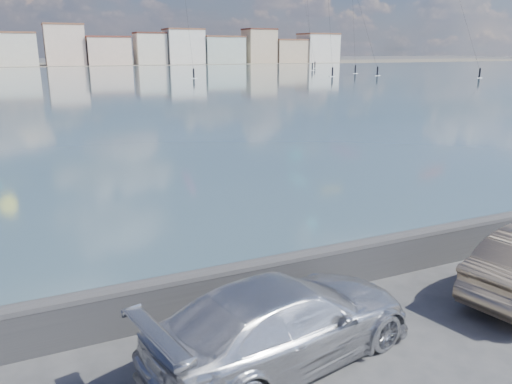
# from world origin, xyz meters

# --- Properties ---
(ground) EXTENTS (700.00, 700.00, 0.00)m
(ground) POSITION_xyz_m (0.00, 0.00, 0.00)
(ground) COLOR #333335
(ground) RESTS_ON ground
(bay_water) EXTENTS (500.00, 177.00, 0.00)m
(bay_water) POSITION_xyz_m (0.00, 91.50, 0.01)
(bay_water) COLOR #3A5D66
(bay_water) RESTS_ON ground
(far_shore_strip) EXTENTS (500.00, 60.00, 0.00)m
(far_shore_strip) POSITION_xyz_m (0.00, 200.00, 0.01)
(far_shore_strip) COLOR #4C473D
(far_shore_strip) RESTS_ON ground
(seawall) EXTENTS (400.00, 0.36, 1.08)m
(seawall) POSITION_xyz_m (0.00, 2.70, 0.58)
(seawall) COLOR #28282B
(seawall) RESTS_ON ground
(far_buildings) EXTENTS (240.79, 13.26, 14.60)m
(far_buildings) POSITION_xyz_m (1.31, 186.00, 6.03)
(far_buildings) COLOR beige
(far_buildings) RESTS_ON ground
(car_silver) EXTENTS (5.68, 3.22, 1.55)m
(car_silver) POSITION_xyz_m (0.00, 0.61, 0.78)
(car_silver) COLOR silver
(car_silver) RESTS_ON ground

